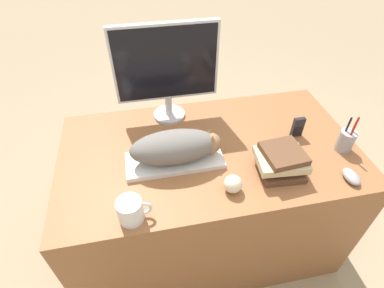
% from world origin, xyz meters
% --- Properties ---
extents(desk, '(1.43, 0.79, 0.77)m').
position_xyz_m(desk, '(0.00, 0.40, 0.39)').
color(desk, brown).
rests_on(desk, ground_plane).
extents(keyboard, '(0.44, 0.17, 0.02)m').
position_xyz_m(keyboard, '(-0.18, 0.34, 0.78)').
color(keyboard, silver).
rests_on(keyboard, desk).
extents(cat, '(0.41, 0.17, 0.14)m').
position_xyz_m(cat, '(-0.16, 0.34, 0.87)').
color(cat, '#66605B').
rests_on(cat, keyboard).
extents(monitor, '(0.51, 0.17, 0.50)m').
position_xyz_m(monitor, '(-0.15, 0.69, 1.06)').
color(monitor, '#B7B7BC').
rests_on(monitor, desk).
extents(computer_mouse, '(0.06, 0.10, 0.04)m').
position_xyz_m(computer_mouse, '(0.55, 0.09, 0.79)').
color(computer_mouse, gray).
rests_on(computer_mouse, desk).
extents(coffee_mug, '(0.13, 0.10, 0.10)m').
position_xyz_m(coffee_mug, '(-0.38, 0.07, 0.82)').
color(coffee_mug, silver).
rests_on(coffee_mug, desk).
extents(pen_cup, '(0.08, 0.08, 0.20)m').
position_xyz_m(pen_cup, '(0.62, 0.27, 0.83)').
color(pen_cup, '#939399').
rests_on(pen_cup, desk).
extents(baseball, '(0.08, 0.08, 0.08)m').
position_xyz_m(baseball, '(0.03, 0.13, 0.81)').
color(baseball, beige).
rests_on(baseball, desk).
extents(phone, '(0.06, 0.02, 0.11)m').
position_xyz_m(phone, '(0.45, 0.41, 0.82)').
color(phone, black).
rests_on(phone, desk).
extents(book_stack, '(0.22, 0.19, 0.12)m').
position_xyz_m(book_stack, '(0.27, 0.20, 0.83)').
color(book_stack, brown).
rests_on(book_stack, desk).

